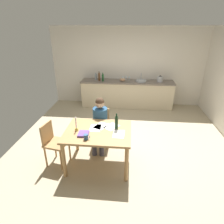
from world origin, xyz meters
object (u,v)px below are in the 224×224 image
bottle_oil (96,77)px  bottle_vinegar (99,77)px  mixing_bowl (123,80)px  stovetop_kettle (160,79)px  book_magazine (83,134)px  candlestick (76,127)px  wine_glass_back_left (123,77)px  wine_glass_by_kettle (126,77)px  person_seated (100,121)px  wine_bottle_on_table (116,123)px  coffee_mug (86,137)px  sink_unit (141,81)px  wine_glass_near_sink (129,77)px  dining_table (98,136)px  chair_side_empty (54,142)px  chair_at_table (101,126)px  bottle_wine_red (103,78)px

bottle_oil → bottle_vinegar: bottle_vinegar is taller
mixing_bowl → stovetop_kettle: bearing=0.5°
book_magazine → stovetop_kettle: size_ratio=0.99×
candlestick → wine_glass_back_left: bearing=77.6°
wine_glass_by_kettle → mixing_bowl: bearing=-122.3°
person_seated → wine_bottle_on_table: bearing=-49.8°
coffee_mug → stovetop_kettle: bearing=63.8°
mixing_bowl → stovetop_kettle: 1.22m
sink_unit → wine_glass_near_sink: bearing=159.8°
person_seated → candlestick: (-0.35, -0.61, 0.17)m
wine_bottle_on_table → sink_unit: bearing=79.0°
book_magazine → wine_bottle_on_table: size_ratio=0.68×
dining_table → coffee_mug: 0.39m
person_seated → candlestick: 0.72m
chair_side_empty → sink_unit: size_ratio=2.45×
wine_glass_near_sink → chair_at_table: bearing=-103.1°
bottle_oil → mixing_bowl: (0.91, -0.06, -0.06)m
bottle_oil → bottle_vinegar: bearing=-31.4°
chair_at_table → bottle_vinegar: 2.48m
dining_table → coffee_mug: (-0.16, -0.32, 0.16)m
chair_side_empty → wine_glass_near_sink: size_ratio=5.74×
wine_glass_near_sink → chair_side_empty: bearing=-113.0°
sink_unit → stovetop_kettle: bearing=-0.4°
stovetop_kettle → wine_glass_by_kettle: bearing=172.4°
dining_table → wine_glass_near_sink: size_ratio=8.10×
candlestick → bottle_oil: size_ratio=1.15×
person_seated → wine_bottle_on_table: person_seated is taller
chair_at_table → bottle_oil: size_ratio=3.55×
chair_side_empty → wine_glass_back_left: wine_glass_back_left is taller
dining_table → bottle_wine_red: size_ratio=4.45×
stovetop_kettle → bottle_vinegar: bearing=-179.1°
person_seated → bottle_wine_red: person_seated is taller
book_magazine → wine_glass_by_kettle: (0.67, 3.45, 0.22)m
chair_side_empty → coffee_mug: bearing=-19.8°
chair_side_empty → bottle_wine_red: size_ratio=3.15×
bottle_vinegar → mixing_bowl: 0.79m
book_magazine → bottle_wine_red: size_ratio=0.78×
chair_at_table → wine_glass_by_kettle: bearing=79.3°
candlestick → wine_glass_near_sink: bearing=74.1°
wine_glass_near_sink → mixing_bowl: bearing=-143.1°
wine_bottle_on_table → chair_side_empty: bearing=-172.7°
dining_table → book_magazine: bearing=-145.2°
wine_glass_by_kettle → wine_glass_back_left: (-0.10, 0.00, 0.00)m
mixing_bowl → bottle_wine_red: bearing=-172.6°
coffee_mug → book_magazine: bearing=118.9°
bottle_oil → bottle_wine_red: 0.30m
sink_unit → wine_glass_by_kettle: (-0.51, 0.15, 0.09)m
bottle_wine_red → coffee_mug: bearing=-87.0°
coffee_mug → bottle_oil: bottle_oil is taller
dining_table → chair_side_empty: chair_side_empty is taller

